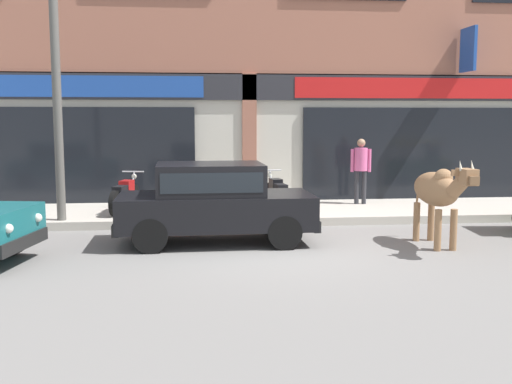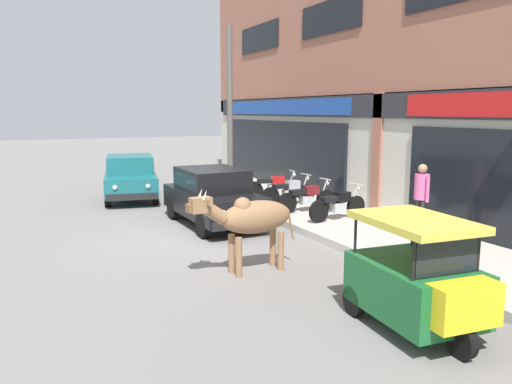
{
  "view_description": "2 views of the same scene",
  "coord_description": "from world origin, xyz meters",
  "px_view_note": "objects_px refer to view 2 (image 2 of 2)",
  "views": [
    {
      "loc": [
        -1.44,
        -10.08,
        2.25
      ],
      "look_at": [
        -0.27,
        1.0,
        0.89
      ],
      "focal_mm": 42.0,
      "sensor_mm": 36.0,
      "label": 1
    },
    {
      "loc": [
        10.8,
        -3.77,
        2.92
      ],
      "look_at": [
        0.89,
        1.0,
        1.12
      ],
      "focal_mm": 35.0,
      "sensor_mm": 36.0,
      "label": 2
    }
  ],
  "objects_px": {
    "motorcycle_1": "(289,191)",
    "motorcycle_3": "(338,205)",
    "motorcycle_0": "(274,186)",
    "utility_pole": "(230,112)",
    "car_1": "(213,194)",
    "motorcycle_2": "(307,197)",
    "cow": "(252,218)",
    "auto_rickshaw": "(418,283)",
    "car_0": "(130,175)",
    "pedestrian": "(422,192)"
  },
  "relations": [
    {
      "from": "motorcycle_1",
      "to": "motorcycle_3",
      "type": "height_order",
      "value": "same"
    },
    {
      "from": "motorcycle_0",
      "to": "utility_pole",
      "type": "bearing_deg",
      "value": -140.44
    },
    {
      "from": "car_1",
      "to": "motorcycle_2",
      "type": "xyz_separation_m",
      "value": [
        0.31,
        2.64,
        -0.25
      ]
    },
    {
      "from": "motorcycle_1",
      "to": "motorcycle_3",
      "type": "relative_size",
      "value": 1.0
    },
    {
      "from": "car_1",
      "to": "motorcycle_3",
      "type": "distance_m",
      "value": 3.22
    },
    {
      "from": "cow",
      "to": "auto_rickshaw",
      "type": "relative_size",
      "value": 1.06
    },
    {
      "from": "motorcycle_0",
      "to": "utility_pole",
      "type": "relative_size",
      "value": 0.33
    },
    {
      "from": "motorcycle_0",
      "to": "motorcycle_3",
      "type": "xyz_separation_m",
      "value": [
        3.46,
        0.03,
        0.0
      ]
    },
    {
      "from": "cow",
      "to": "utility_pole",
      "type": "relative_size",
      "value": 0.4
    },
    {
      "from": "car_0",
      "to": "auto_rickshaw",
      "type": "bearing_deg",
      "value": 6.4
    },
    {
      "from": "auto_rickshaw",
      "to": "utility_pole",
      "type": "distance_m",
      "value": 10.55
    },
    {
      "from": "auto_rickshaw",
      "to": "motorcycle_1",
      "type": "distance_m",
      "value": 8.31
    },
    {
      "from": "auto_rickshaw",
      "to": "motorcycle_2",
      "type": "xyz_separation_m",
      "value": [
        -6.8,
        2.44,
        -0.1
      ]
    },
    {
      "from": "car_1",
      "to": "utility_pole",
      "type": "xyz_separation_m",
      "value": [
        -3.08,
        1.79,
        2.06
      ]
    },
    {
      "from": "motorcycle_1",
      "to": "pedestrian",
      "type": "xyz_separation_m",
      "value": [
        4.54,
        0.77,
        0.6
      ]
    },
    {
      "from": "cow",
      "to": "car_0",
      "type": "xyz_separation_m",
      "value": [
        -8.64,
        -0.38,
        -0.19
      ]
    },
    {
      "from": "cow",
      "to": "pedestrian",
      "type": "relative_size",
      "value": 1.35
    },
    {
      "from": "car_0",
      "to": "car_1",
      "type": "height_order",
      "value": "same"
    },
    {
      "from": "car_0",
      "to": "motorcycle_1",
      "type": "bearing_deg",
      "value": 44.48
    },
    {
      "from": "utility_pole",
      "to": "motorcycle_0",
      "type": "bearing_deg",
      "value": 39.56
    },
    {
      "from": "car_0",
      "to": "utility_pole",
      "type": "height_order",
      "value": "utility_pole"
    },
    {
      "from": "motorcycle_2",
      "to": "utility_pole",
      "type": "bearing_deg",
      "value": -165.88
    },
    {
      "from": "motorcycle_3",
      "to": "auto_rickshaw",
      "type": "bearing_deg",
      "value": -25.1
    },
    {
      "from": "motorcycle_1",
      "to": "pedestrian",
      "type": "bearing_deg",
      "value": 9.61
    },
    {
      "from": "motorcycle_2",
      "to": "motorcycle_0",
      "type": "bearing_deg",
      "value": 176.69
    },
    {
      "from": "car_1",
      "to": "auto_rickshaw",
      "type": "distance_m",
      "value": 7.12
    },
    {
      "from": "car_0",
      "to": "auto_rickshaw",
      "type": "relative_size",
      "value": 1.86
    },
    {
      "from": "motorcycle_0",
      "to": "motorcycle_2",
      "type": "distance_m",
      "value": 2.21
    },
    {
      "from": "pedestrian",
      "to": "utility_pole",
      "type": "bearing_deg",
      "value": -166.11
    },
    {
      "from": "cow",
      "to": "auto_rickshaw",
      "type": "distance_m",
      "value": 3.34
    },
    {
      "from": "auto_rickshaw",
      "to": "motorcycle_2",
      "type": "height_order",
      "value": "auto_rickshaw"
    },
    {
      "from": "motorcycle_2",
      "to": "motorcycle_3",
      "type": "relative_size",
      "value": 1.0
    },
    {
      "from": "car_1",
      "to": "motorcycle_1",
      "type": "xyz_separation_m",
      "value": [
        -0.81,
        2.71,
        -0.25
      ]
    },
    {
      "from": "cow",
      "to": "car_0",
      "type": "height_order",
      "value": "cow"
    },
    {
      "from": "car_0",
      "to": "motorcycle_1",
      "type": "distance_m",
      "value": 5.47
    },
    {
      "from": "car_1",
      "to": "motorcycle_1",
      "type": "relative_size",
      "value": 2.01
    },
    {
      "from": "motorcycle_3",
      "to": "utility_pole",
      "type": "relative_size",
      "value": 0.34
    },
    {
      "from": "motorcycle_1",
      "to": "utility_pole",
      "type": "height_order",
      "value": "utility_pole"
    },
    {
      "from": "cow",
      "to": "motorcycle_3",
      "type": "relative_size",
      "value": 1.19
    },
    {
      "from": "motorcycle_0",
      "to": "motorcycle_1",
      "type": "relative_size",
      "value": 0.98
    },
    {
      "from": "cow",
      "to": "auto_rickshaw",
      "type": "bearing_deg",
      "value": 16.48
    },
    {
      "from": "pedestrian",
      "to": "utility_pole",
      "type": "height_order",
      "value": "utility_pole"
    },
    {
      "from": "motorcycle_1",
      "to": "motorcycle_2",
      "type": "xyz_separation_m",
      "value": [
        1.12,
        -0.06,
        0.0
      ]
    },
    {
      "from": "cow",
      "to": "car_1",
      "type": "height_order",
      "value": "cow"
    },
    {
      "from": "car_1",
      "to": "motorcycle_2",
      "type": "height_order",
      "value": "car_1"
    },
    {
      "from": "motorcycle_0",
      "to": "motorcycle_1",
      "type": "xyz_separation_m",
      "value": [
        1.08,
        -0.07,
        0.0
      ]
    },
    {
      "from": "auto_rickshaw",
      "to": "motorcycle_0",
      "type": "distance_m",
      "value": 9.37
    },
    {
      "from": "auto_rickshaw",
      "to": "pedestrian",
      "type": "distance_m",
      "value": 4.73
    },
    {
      "from": "motorcycle_0",
      "to": "motorcycle_3",
      "type": "distance_m",
      "value": 3.46
    },
    {
      "from": "motorcycle_0",
      "to": "motorcycle_3",
      "type": "bearing_deg",
      "value": 0.45
    }
  ]
}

